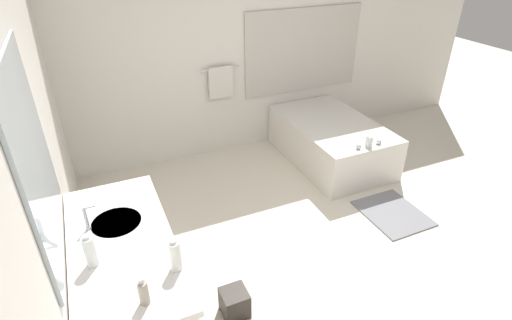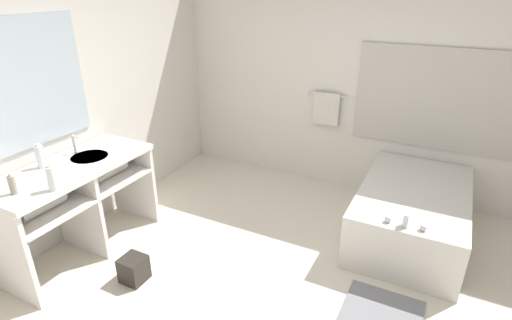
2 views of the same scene
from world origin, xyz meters
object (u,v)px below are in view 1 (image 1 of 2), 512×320
Objects in this scene: water_bottle_2 at (175,255)px; waste_bin at (235,303)px; soap_dispenser at (144,292)px; bathtub at (331,139)px; water_bottle_1 at (90,251)px.

waste_bin is (0.45, 0.26, -0.90)m from water_bottle_2.
soap_dispenser is at bearing -140.69° from water_bottle_2.
water_bottle_1 reaches higher than bathtub.
bathtub is 3.52m from water_bottle_1.
bathtub is 7.52× the size of water_bottle_2.
water_bottle_1 is 1.02× the size of water_bottle_2.
bathtub is 2.72m from waste_bin.
waste_bin is at bearing 1.33° from water_bottle_1.
bathtub is at bearing 41.15° from waste_bin.
bathtub is at bearing 39.37° from soap_dispenser.
bathtub is at bearing 39.38° from water_bottle_2.
soap_dispenser is 0.77× the size of waste_bin.
water_bottle_2 reaches higher than soap_dispenser.
water_bottle_2 is 0.28m from soap_dispenser.
waste_bin is (0.66, 0.44, -0.87)m from soap_dispenser.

